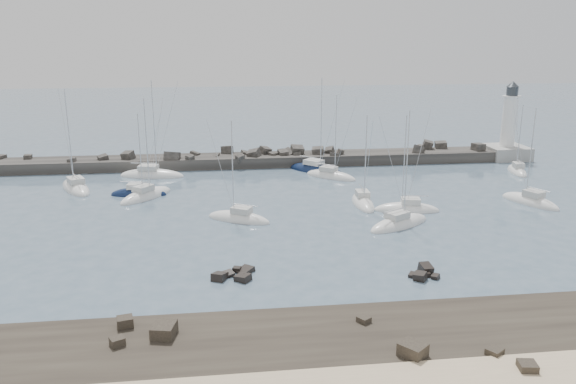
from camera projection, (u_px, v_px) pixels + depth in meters
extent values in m
plane|color=#495F72|center=(267.00, 242.00, 60.50)|extent=(400.00, 400.00, 0.00)
cube|color=black|center=(294.00, 351.00, 39.46)|extent=(140.00, 12.00, 0.70)
cube|color=black|center=(117.00, 341.00, 39.51)|extent=(1.24, 1.21, 0.60)
cube|color=black|center=(164.00, 330.00, 40.73)|extent=(1.94, 2.14, 0.92)
cube|color=black|center=(125.00, 322.00, 42.03)|extent=(1.37, 1.30, 0.78)
cube|color=black|center=(413.00, 350.00, 38.13)|extent=(2.21, 2.24, 0.94)
cube|color=black|center=(495.00, 351.00, 38.39)|extent=(1.40, 1.37, 0.45)
cube|color=black|center=(364.00, 319.00, 42.79)|extent=(1.17, 1.20, 0.42)
cube|color=black|center=(527.00, 367.00, 36.40)|extent=(1.30, 1.28, 0.64)
cube|color=black|center=(243.00, 279.00, 50.94)|extent=(1.79, 1.73, 1.03)
cube|color=black|center=(247.00, 277.00, 51.18)|extent=(0.85, 0.77, 0.65)
cube|color=black|center=(245.00, 272.00, 52.85)|extent=(2.06, 2.02, 1.04)
cube|color=black|center=(237.00, 270.00, 52.85)|extent=(0.92, 0.99, 0.71)
cube|color=black|center=(220.00, 278.00, 51.18)|extent=(1.68, 1.86, 1.20)
cube|color=black|center=(228.00, 277.00, 51.98)|extent=(1.40, 1.47, 1.21)
cube|color=black|center=(435.00, 277.00, 51.34)|extent=(1.03, 0.97, 0.72)
cube|color=black|center=(425.00, 271.00, 52.71)|extent=(1.23, 1.60, 1.49)
cube|color=black|center=(426.00, 276.00, 51.95)|extent=(0.90, 0.98, 0.84)
cube|color=black|center=(414.00, 276.00, 51.68)|extent=(1.32, 1.28, 0.71)
cube|color=black|center=(420.00, 278.00, 51.03)|extent=(1.57, 1.48, 1.17)
cube|color=#2D2B28|center=(204.00, 165.00, 95.92)|extent=(115.00, 6.00, 3.20)
cube|color=#2D2B28|center=(227.00, 150.00, 98.11)|extent=(2.26, 2.29, 1.69)
cube|color=#2D2B28|center=(283.00, 154.00, 96.71)|extent=(1.83, 2.31, 1.61)
cube|color=#2D2B28|center=(441.00, 146.00, 102.65)|extent=(2.57, 2.61, 1.77)
cube|color=#2D2B28|center=(478.00, 148.00, 100.38)|extent=(2.18, 2.33, 1.75)
cube|color=#2D2B28|center=(313.00, 156.00, 96.81)|extent=(1.42, 1.17, 1.07)
cube|color=#2D2B28|center=(330.00, 152.00, 98.44)|extent=(2.31, 2.33, 2.17)
cube|color=#2D2B28|center=(289.00, 154.00, 97.52)|extent=(2.67, 3.01, 2.31)
cube|color=#2D2B28|center=(128.00, 157.00, 93.44)|extent=(2.53, 2.43, 2.12)
cube|color=#2D2B28|center=(427.00, 146.00, 101.88)|extent=(2.44, 2.46, 2.40)
cube|color=#2D2B28|center=(341.00, 152.00, 97.13)|extent=(1.23, 1.14, 1.23)
cube|color=#2D2B28|center=(417.00, 151.00, 98.84)|extent=(2.65, 2.73, 2.64)
cube|color=#2D2B28|center=(240.00, 158.00, 93.75)|extent=(1.79, 1.96, 1.75)
cube|color=#2D2B28|center=(190.00, 158.00, 92.98)|extent=(1.63, 1.79, 1.36)
cube|color=#2D2B28|center=(246.00, 154.00, 97.61)|extent=(1.99, 1.83, 1.52)
cube|color=#2D2B28|center=(419.00, 149.00, 100.12)|extent=(1.90, 1.73, 1.64)
cube|color=#2D2B28|center=(273.00, 155.00, 96.76)|extent=(1.93, 1.99, 1.03)
cube|color=#2D2B28|center=(0.00, 158.00, 93.87)|extent=(2.12, 1.98, 1.11)
cube|color=#2D2B28|center=(103.00, 159.00, 92.97)|extent=(2.03, 2.04, 1.68)
cube|color=#2D2B28|center=(216.00, 157.00, 95.80)|extent=(1.67, 1.77, 1.43)
cube|color=#2D2B28|center=(318.00, 152.00, 97.70)|extent=(2.56, 2.68, 2.07)
cube|color=#2D2B28|center=(297.00, 151.00, 97.49)|extent=(2.41, 2.43, 2.35)
cube|color=#2D2B28|center=(172.00, 156.00, 93.28)|extent=(2.77, 2.52, 1.94)
cube|color=#2D2B28|center=(254.00, 154.00, 95.56)|extent=(2.81, 2.55, 2.24)
cube|color=#2D2B28|center=(72.00, 162.00, 91.41)|extent=(1.49, 1.24, 1.56)
cube|color=#2D2B28|center=(335.00, 156.00, 96.38)|extent=(2.05, 1.76, 1.36)
cube|color=#2D2B28|center=(28.00, 157.00, 93.47)|extent=(1.45, 1.54, 0.97)
cube|color=#2D2B28|center=(297.00, 155.00, 96.52)|extent=(1.46, 1.43, 1.42)
cube|color=#2D2B28|center=(265.00, 152.00, 97.63)|extent=(2.66, 2.35, 2.22)
cube|color=#2D2B28|center=(273.00, 156.00, 96.27)|extent=(1.58, 1.56, 1.16)
cube|color=#2D2B28|center=(190.00, 156.00, 96.99)|extent=(1.03, 1.22, 0.95)
cube|color=#2D2B28|center=(195.00, 154.00, 96.63)|extent=(1.97, 1.74, 1.29)
cube|color=#979792|center=(506.00, 154.00, 102.17)|extent=(7.00, 7.00, 3.00)
cylinder|color=white|center=(509.00, 121.00, 100.58)|extent=(2.50, 2.50, 9.00)
cylinder|color=white|center=(512.00, 96.00, 99.40)|extent=(3.20, 3.20, 0.25)
cylinder|color=#31363B|center=(512.00, 91.00, 99.16)|extent=(2.00, 2.00, 1.60)
cone|color=#31363B|center=(513.00, 84.00, 98.82)|extent=(2.20, 2.20, 1.00)
ellipsoid|color=white|center=(76.00, 189.00, 81.48)|extent=(7.15, 10.14, 2.48)
cube|color=silver|center=(76.00, 180.00, 80.70)|extent=(3.01, 3.35, 0.78)
cylinder|color=silver|center=(69.00, 136.00, 80.06)|extent=(0.13, 0.13, 13.26)
cylinder|color=silver|center=(76.00, 176.00, 79.96)|extent=(1.87, 3.56, 0.11)
ellipsoid|color=white|center=(146.00, 197.00, 77.38)|extent=(7.94, 9.03, 2.37)
cube|color=silver|center=(143.00, 188.00, 76.63)|extent=(3.06, 3.18, 0.76)
cylinder|color=silver|center=(147.00, 145.00, 76.07)|extent=(0.13, 0.13, 12.46)
cylinder|color=silver|center=(139.00, 184.00, 75.91)|extent=(2.36, 2.97, 0.11)
ellipsoid|color=white|center=(152.00, 176.00, 88.98)|extent=(10.76, 5.22, 2.48)
cube|color=silver|center=(148.00, 167.00, 88.64)|extent=(3.25, 2.62, 0.75)
cylinder|color=silver|center=(154.00, 126.00, 86.78)|extent=(0.13, 0.13, 13.95)
cylinder|color=silver|center=(144.00, 163.00, 88.52)|extent=(4.07, 0.94, 0.11)
ellipsoid|color=white|center=(239.00, 220.00, 67.76)|extent=(8.39, 6.22, 2.19)
cube|color=silver|center=(242.00, 210.00, 67.27)|extent=(2.81, 2.56, 0.73)
cylinder|color=silver|center=(233.00, 167.00, 66.28)|extent=(0.12, 0.12, 11.06)
cylinder|color=silver|center=(246.00, 205.00, 66.88)|extent=(2.91, 1.69, 0.10)
ellipsoid|color=white|center=(363.00, 204.00, 74.12)|extent=(2.81, 8.16, 2.26)
cube|color=silver|center=(362.00, 194.00, 74.15)|extent=(1.71, 2.32, 0.78)
cylinder|color=silver|center=(366.00, 158.00, 71.79)|extent=(0.13, 0.13, 10.89)
cylinder|color=silver|center=(362.00, 187.00, 74.50)|extent=(0.23, 3.23, 0.11)
ellipsoid|color=white|center=(399.00, 225.00, 65.84)|extent=(9.37, 7.12, 2.31)
cube|color=silver|center=(397.00, 215.00, 65.21)|extent=(3.16, 2.90, 0.73)
cylinder|color=silver|center=(407.00, 165.00, 64.35)|extent=(0.12, 0.12, 12.41)
cylinder|color=silver|center=(394.00, 210.00, 64.65)|extent=(3.22, 1.95, 0.10)
ellipsoid|color=#0E1B3C|center=(316.00, 171.00, 92.29)|extent=(9.75, 9.65, 2.55)
cube|color=silver|center=(314.00, 162.00, 92.21)|extent=(3.57, 3.56, 0.78)
cylinder|color=silver|center=(321.00, 122.00, 89.63)|extent=(0.13, 0.13, 14.14)
cylinder|color=silver|center=(310.00, 157.00, 92.45)|extent=(3.07, 3.01, 0.11)
ellipsoid|color=white|center=(407.00, 211.00, 71.35)|extent=(8.61, 4.10, 2.20)
cube|color=silver|center=(411.00, 201.00, 70.97)|extent=(2.59, 2.08, 0.73)
cylinder|color=silver|center=(404.00, 161.00, 69.66)|extent=(0.12, 0.12, 11.16)
cylinder|color=silver|center=(416.00, 196.00, 70.75)|extent=(3.27, 0.73, 0.10)
ellipsoid|color=white|center=(530.00, 203.00, 74.66)|extent=(5.95, 8.89, 2.34)
cube|color=silver|center=(534.00, 194.00, 73.93)|extent=(2.56, 2.89, 0.79)
cylinder|color=silver|center=(531.00, 152.00, 73.42)|extent=(0.14, 0.14, 11.55)
cylinder|color=silver|center=(538.00, 189.00, 73.24)|extent=(1.52, 3.16, 0.11)
ellipsoid|color=white|center=(517.00, 172.00, 91.58)|extent=(3.81, 7.70, 2.17)
cube|color=silver|center=(518.00, 165.00, 90.88)|extent=(1.89, 2.34, 0.78)
cylinder|color=silver|center=(520.00, 136.00, 90.58)|extent=(0.13, 0.13, 9.96)
cylinder|color=silver|center=(520.00, 161.00, 90.19)|extent=(0.74, 2.91, 0.11)
ellipsoid|color=#0E1B3C|center=(139.00, 195.00, 78.54)|extent=(7.98, 3.25, 2.11)
cube|color=silver|center=(135.00, 186.00, 78.20)|extent=(2.33, 1.80, 0.71)
cylinder|color=silver|center=(140.00, 152.00, 76.91)|extent=(0.12, 0.12, 10.48)
cylinder|color=silver|center=(131.00, 182.00, 78.02)|extent=(3.10, 0.44, 0.10)
ellipsoid|color=white|center=(331.00, 177.00, 88.47)|extent=(8.44, 7.92, 2.22)
cube|color=silver|center=(329.00, 169.00, 88.37)|extent=(3.04, 2.98, 0.70)
cylinder|color=silver|center=(336.00, 134.00, 86.24)|extent=(0.12, 0.12, 11.94)
cylinder|color=silver|center=(325.00, 164.00, 88.53)|extent=(2.71, 2.42, 0.10)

